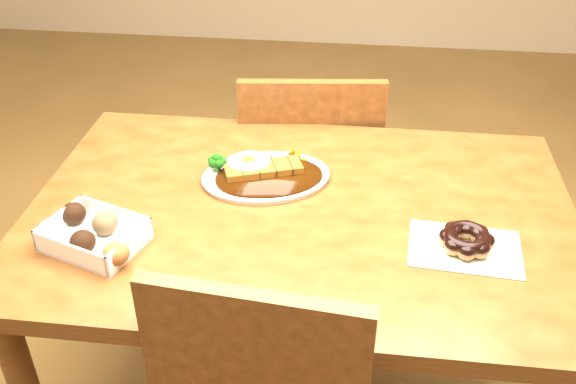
# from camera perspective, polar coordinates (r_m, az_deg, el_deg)

# --- Properties ---
(table) EXTENTS (1.20, 0.80, 0.75)m
(table) POSITION_cam_1_polar(r_m,az_deg,el_deg) (1.47, 1.13, -4.59)
(table) COLOR #46250E
(table) RESTS_ON ground
(chair_far) EXTENTS (0.46, 0.46, 0.87)m
(chair_far) POSITION_cam_1_polar(r_m,az_deg,el_deg) (2.01, 1.88, 1.02)
(chair_far) COLOR #46250E
(chair_far) RESTS_ON ground
(katsu_curry_plate) EXTENTS (0.34, 0.28, 0.06)m
(katsu_curry_plate) POSITION_cam_1_polar(r_m,az_deg,el_deg) (1.51, -2.19, 1.65)
(katsu_curry_plate) COLOR white
(katsu_curry_plate) RESTS_ON table
(donut_box) EXTENTS (0.23, 0.20, 0.05)m
(donut_box) POSITION_cam_1_polar(r_m,az_deg,el_deg) (1.36, -17.09, -3.57)
(donut_box) COLOR white
(donut_box) RESTS_ON table
(pon_de_ring) EXTENTS (0.23, 0.17, 0.04)m
(pon_de_ring) POSITION_cam_1_polar(r_m,az_deg,el_deg) (1.33, 15.57, -4.16)
(pon_de_ring) COLOR silver
(pon_de_ring) RESTS_ON table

